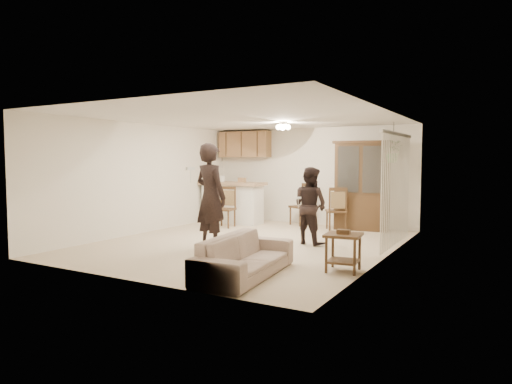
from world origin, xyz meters
The scene contains 23 objects.
floor centered at (0.00, 0.00, 0.00)m, with size 6.50×6.50×0.00m, color beige.
ceiling centered at (0.00, 0.00, 2.50)m, with size 5.50×6.50×0.02m, color silver.
wall_back centered at (0.00, 3.25, 1.25)m, with size 5.50×0.02×2.50m, color white.
wall_front centered at (0.00, -3.25, 1.25)m, with size 5.50×0.02×2.50m, color white.
wall_left centered at (-2.75, 0.00, 1.25)m, with size 0.02×6.50×2.50m, color white.
wall_right centered at (2.75, 0.00, 1.25)m, with size 0.02×6.50×2.50m, color white.
breakfast_bar centered at (-1.85, 2.35, 0.50)m, with size 1.60×0.55×1.00m, color white.
bar_top centered at (-1.85, 2.35, 1.05)m, with size 1.75×0.70×0.08m, color tan.
upper_cabinets centered at (-1.90, 3.07, 2.10)m, with size 1.50×0.34×0.70m, color brown.
vertical_blinds centered at (2.71, 0.90, 1.10)m, with size 0.06×2.30×2.10m, color silver, non-canonical shape.
ceiling_fixture centered at (0.20, 1.20, 2.40)m, with size 0.36×0.36×0.20m, color #FFE9BF, non-canonical shape.
hanging_plant centered at (2.30, 2.40, 1.85)m, with size 0.43×0.37×0.48m, color #2A5F26.
plant_cord centered at (2.30, 2.40, 2.17)m, with size 0.01×0.01×0.65m, color black.
sofa centered at (1.30, -2.25, 0.37)m, with size 1.87×0.73×0.73m, color beige.
adult centered at (-0.25, -0.91, 0.90)m, with size 0.66×0.43×1.80m, color black.
child centered at (1.12, 0.55, 0.68)m, with size 0.66×0.51×1.35m, color black.
china_hutch centered at (1.48, 2.88, 1.05)m, with size 1.40×0.67×2.12m.
side_table centered at (2.43, -1.29, 0.30)m, with size 0.57×0.57×0.63m.
chair_bar centered at (-1.60, 1.61, 0.28)m, with size 0.50×0.50×1.01m.
chair_hutch_left centered at (-0.10, 2.89, 0.30)m, with size 0.64×0.64×1.07m.
chair_hutch_right centered at (0.96, 2.54, 0.29)m, with size 0.62×0.62×1.03m.
controller_adult centered at (-0.37, -1.36, 1.52)m, with size 0.05×0.17×0.05m, color white.
controller_child centered at (1.02, 0.21, 0.94)m, with size 0.04×0.13×0.04m, color white.
Camera 1 is at (4.62, -7.80, 1.66)m, focal length 32.00 mm.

